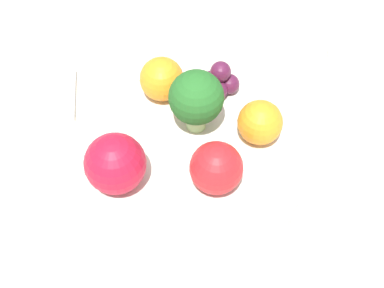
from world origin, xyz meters
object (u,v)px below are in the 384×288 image
object	(u,v)px
bowl	(192,162)
broccoli	(195,99)
apple_red	(115,164)
napkin	(378,89)
orange_back	(260,122)
orange_front	(162,79)
grape_cluster	(220,81)
spoon	(68,95)
apple_green	(216,168)

from	to	relation	value
bowl	broccoli	world-z (taller)	broccoli
apple_red	napkin	bearing A→B (deg)	35.30
broccoli	orange_back	bearing A→B (deg)	-4.45
apple_red	broccoli	bearing A→B (deg)	50.27
bowl	orange_front	distance (m)	0.08
apple_red	grape_cluster	size ratio (longest dim) A/B	1.37
grape_cluster	napkin	bearing A→B (deg)	18.24
apple_red	grape_cluster	distance (m)	0.14
broccoli	napkin	xyz separation A→B (m)	(0.18, 0.10, -0.07)
broccoli	orange_front	bearing A→B (deg)	135.26
grape_cluster	napkin	size ratio (longest dim) A/B	0.30
apple_red	spoon	distance (m)	0.16
bowl	apple_red	xyz separation A→B (m)	(-0.06, -0.04, 0.04)
apple_green	orange_front	bearing A→B (deg)	122.99
apple_green	broccoli	bearing A→B (deg)	113.53
bowl	broccoli	distance (m)	0.06
orange_back	spoon	bearing A→B (deg)	164.85
apple_red	orange_front	distance (m)	0.11
apple_red	orange_back	xyz separation A→B (m)	(0.12, 0.06, -0.01)
bowl	apple_red	size ratio (longest dim) A/B	4.00
orange_front	spoon	size ratio (longest dim) A/B	0.59
bowl	orange_front	bearing A→B (deg)	120.25
napkin	spoon	bearing A→B (deg)	-170.77
orange_front	spoon	bearing A→B (deg)	172.27
bowl	napkin	xyz separation A→B (m)	(0.18, 0.13, -0.02)
broccoli	apple_red	bearing A→B (deg)	-129.73
orange_front	apple_green	bearing A→B (deg)	-57.01
broccoli	grape_cluster	distance (m)	0.06
broccoli	grape_cluster	size ratio (longest dim) A/B	1.70
broccoli	orange_front	xyz separation A→B (m)	(-0.04, 0.04, -0.02)
apple_green	orange_back	bearing A→B (deg)	58.76
bowl	grape_cluster	world-z (taller)	grape_cluster
apple_red	napkin	size ratio (longest dim) A/B	0.41
broccoli	grape_cluster	world-z (taller)	broccoli
apple_red	orange_front	world-z (taller)	apple_red
orange_front	orange_back	xyz separation A→B (m)	(0.09, -0.04, -0.00)
apple_red	apple_green	bearing A→B (deg)	6.17
apple_green	napkin	size ratio (longest dim) A/B	0.36
grape_cluster	spoon	bearing A→B (deg)	179.34
napkin	apple_green	bearing A→B (deg)	-134.42
broccoli	napkin	size ratio (longest dim) A/B	0.51
bowl	apple_green	xyz separation A→B (m)	(0.02, -0.03, 0.04)
bowl	apple_red	bearing A→B (deg)	-145.66
broccoli	napkin	bearing A→B (deg)	29.05
apple_red	orange_back	bearing A→B (deg)	28.81
bowl	napkin	size ratio (longest dim) A/B	1.66
napkin	spoon	xyz separation A→B (m)	(-0.33, -0.05, 0.00)
bowl	apple_green	distance (m)	0.06
spoon	bowl	bearing A→B (deg)	-28.70
napkin	spoon	size ratio (longest dim) A/B	1.75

